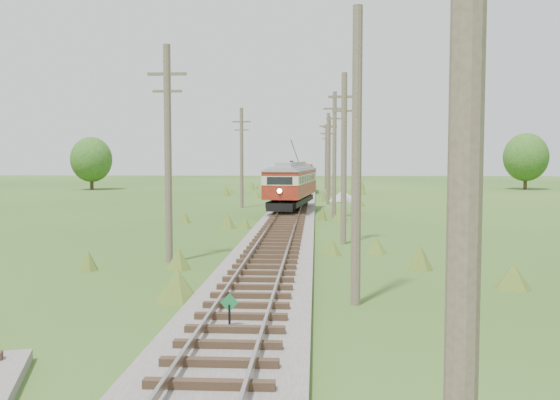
# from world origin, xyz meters

# --- Properties ---
(ground) EXTENTS (260.00, 260.00, 0.00)m
(ground) POSITION_xyz_m (0.00, 0.00, 0.00)
(ground) COLOR #224615
(ground) RESTS_ON ground
(railbed_main) EXTENTS (3.60, 96.00, 0.57)m
(railbed_main) POSITION_xyz_m (0.00, 34.00, 0.19)
(railbed_main) COLOR #605B54
(railbed_main) RESTS_ON ground
(switch_marker) EXTENTS (0.45, 0.06, 1.08)m
(switch_marker) POSITION_xyz_m (-0.20, 1.50, 0.63)
(switch_marker) COLOR black
(switch_marker) RESTS_ON ground
(streetcar) EXTENTS (3.87, 11.50, 5.20)m
(streetcar) POSITION_xyz_m (-0.00, 35.19, 2.46)
(streetcar) COLOR black
(streetcar) RESTS_ON ground
(gondola) EXTENTS (2.86, 8.78, 2.91)m
(gondola) POSITION_xyz_m (0.00, 63.41, 2.13)
(gondola) COLOR black
(gondola) RESTS_ON ground
(gravel_pile) EXTENTS (2.99, 3.17, 1.09)m
(gravel_pile) POSITION_xyz_m (4.69, 48.59, 0.51)
(gravel_pile) COLOR gray
(gravel_pile) RESTS_ON ground
(utility_pole_r_0) EXTENTS (1.60, 0.30, 8.50)m
(utility_pole_r_0) POSITION_xyz_m (3.20, -8.00, 4.37)
(utility_pole_r_0) COLOR brown
(utility_pole_r_0) RESTS_ON ground
(utility_pole_r_1) EXTENTS (0.30, 0.30, 8.80)m
(utility_pole_r_1) POSITION_xyz_m (3.10, 5.00, 4.40)
(utility_pole_r_1) COLOR brown
(utility_pole_r_1) RESTS_ON ground
(utility_pole_r_2) EXTENTS (1.60, 0.30, 8.60)m
(utility_pole_r_2) POSITION_xyz_m (3.30, 18.00, 4.42)
(utility_pole_r_2) COLOR brown
(utility_pole_r_2) RESTS_ON ground
(utility_pole_r_3) EXTENTS (1.60, 0.30, 9.00)m
(utility_pole_r_3) POSITION_xyz_m (3.20, 31.00, 4.63)
(utility_pole_r_3) COLOR brown
(utility_pole_r_3) RESTS_ON ground
(utility_pole_r_4) EXTENTS (1.60, 0.30, 8.40)m
(utility_pole_r_4) POSITION_xyz_m (3.00, 44.00, 4.32)
(utility_pole_r_4) COLOR brown
(utility_pole_r_4) RESTS_ON ground
(utility_pole_r_5) EXTENTS (1.60, 0.30, 8.90)m
(utility_pole_r_5) POSITION_xyz_m (3.40, 57.00, 4.58)
(utility_pole_r_5) COLOR brown
(utility_pole_r_5) RESTS_ON ground
(utility_pole_r_6) EXTENTS (1.60, 0.30, 8.70)m
(utility_pole_r_6) POSITION_xyz_m (3.20, 70.00, 4.47)
(utility_pole_r_6) COLOR brown
(utility_pole_r_6) RESTS_ON ground
(utility_pole_l_a) EXTENTS (1.60, 0.30, 9.00)m
(utility_pole_l_a) POSITION_xyz_m (-4.20, 12.00, 4.63)
(utility_pole_l_a) COLOR brown
(utility_pole_l_a) RESTS_ON ground
(utility_pole_l_b) EXTENTS (1.60, 0.30, 8.60)m
(utility_pole_l_b) POSITION_xyz_m (-4.50, 40.00, 4.42)
(utility_pole_l_b) COLOR brown
(utility_pole_l_b) RESTS_ON ground
(tree_mid_a) EXTENTS (5.46, 5.46, 7.03)m
(tree_mid_a) POSITION_xyz_m (-28.00, 68.00, 4.02)
(tree_mid_a) COLOR #38281C
(tree_mid_a) RESTS_ON ground
(tree_mid_b) EXTENTS (5.88, 5.88, 7.57)m
(tree_mid_b) POSITION_xyz_m (30.00, 72.00, 4.33)
(tree_mid_b) COLOR #38281C
(tree_mid_b) RESTS_ON ground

